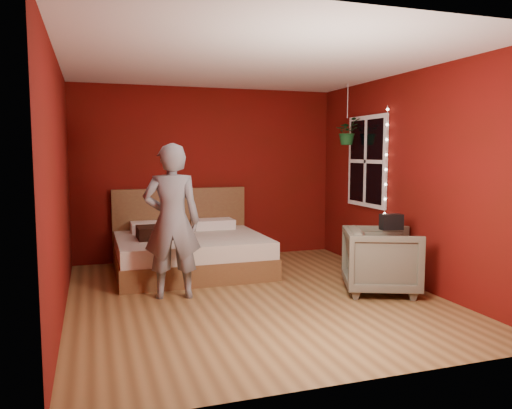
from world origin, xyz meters
name	(u,v)px	position (x,y,z in m)	size (l,w,h in m)	color
floor	(253,296)	(0.00, 0.00, 0.00)	(4.50, 4.50, 0.00)	olive
room_walls	(253,148)	(0.00, 0.00, 1.68)	(4.04, 4.54, 2.62)	#640C0A
window	(367,161)	(1.97, 0.90, 1.50)	(0.05, 0.97, 1.27)	white
fairy_lights	(386,162)	(1.94, 0.37, 1.50)	(0.04, 0.04, 1.45)	silver
bed	(190,250)	(-0.44, 1.45, 0.28)	(1.99, 1.69, 1.09)	brown
person	(172,221)	(-0.86, 0.25, 0.86)	(0.63, 0.41, 1.73)	slate
armchair	(381,260)	(1.47, -0.30, 0.38)	(0.81, 0.83, 0.76)	#65624F
handbag	(391,222)	(1.51, -0.43, 0.84)	(0.25, 0.12, 0.18)	black
throw_pillow	(155,232)	(-0.93, 1.33, 0.58)	(0.45, 0.45, 0.16)	#321710
hanging_plant	(347,132)	(1.79, 1.16, 1.92)	(0.42, 0.39, 0.87)	silver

